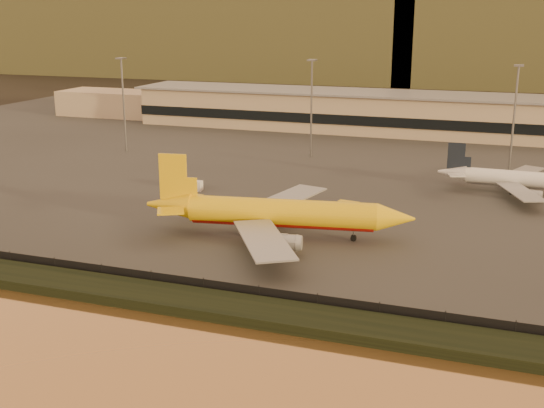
{
  "coord_description": "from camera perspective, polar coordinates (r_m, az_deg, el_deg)",
  "views": [
    {
      "loc": [
        39.25,
        -90.92,
        37.14
      ],
      "look_at": [
        3.04,
        12.0,
        6.41
      ],
      "focal_mm": 45.0,
      "sensor_mm": 36.0,
      "label": 1
    }
  ],
  "objects": [
    {
      "name": "ground",
      "position": [
        105.76,
        -3.72,
        -4.86
      ],
      "size": [
        900.0,
        900.0,
        0.0
      ],
      "primitive_type": "plane",
      "color": "black",
      "rests_on": "ground"
    },
    {
      "name": "terminal_building",
      "position": [
        225.18,
        5.44,
        7.77
      ],
      "size": [
        202.0,
        25.0,
        12.6
      ],
      "color": "tan",
      "rests_on": "tarmac"
    },
    {
      "name": "dhl_cargo_jet",
      "position": [
        115.35,
        0.44,
        -0.8
      ],
      "size": [
        46.07,
        44.61,
        13.78
      ],
      "rotation": [
        0.0,
        0.0,
        0.16
      ],
      "color": "#E8B80C",
      "rests_on": "tarmac"
    },
    {
      "name": "gse_vehicle_white",
      "position": [
        147.82,
        -6.73,
        1.55
      ],
      "size": [
        4.7,
        2.46,
        2.04
      ],
      "primitive_type": "cube",
      "rotation": [
        0.0,
        0.0,
        0.1
      ],
      "color": "silver",
      "rests_on": "tarmac"
    },
    {
      "name": "distant_hills",
      "position": [
        435.11,
        11.85,
        14.65
      ],
      "size": [
        470.0,
        160.0,
        70.0
      ],
      "color": "brown",
      "rests_on": "ground"
    },
    {
      "name": "white_narrowbody_jet",
      "position": [
        152.9,
        20.17,
        1.92
      ],
      "size": [
        34.75,
        34.02,
        10.01
      ],
      "rotation": [
        0.0,
        0.0,
        -0.01
      ],
      "color": "silver",
      "rests_on": "tarmac"
    },
    {
      "name": "apron_light_masts",
      "position": [
        169.05,
        11.09,
        8.15
      ],
      "size": [
        152.2,
        12.2,
        25.4
      ],
      "color": "slate",
      "rests_on": "tarmac"
    },
    {
      "name": "perimeter_fence",
      "position": [
        94.32,
        -6.84,
        -6.72
      ],
      "size": [
        300.0,
        0.05,
        2.2
      ],
      "primitive_type": "cube",
      "color": "black",
      "rests_on": "tarmac"
    },
    {
      "name": "embankment",
      "position": [
        91.28,
        -7.94,
        -7.96
      ],
      "size": [
        320.0,
        7.0,
        1.4
      ],
      "primitive_type": "cube",
      "color": "black",
      "rests_on": "ground"
    },
    {
      "name": "gse_vehicle_yellow",
      "position": [
        132.34,
        6.39,
        -0.17
      ],
      "size": [
        4.22,
        2.39,
        1.8
      ],
      "primitive_type": "cube",
      "rotation": [
        0.0,
        0.0,
        -0.15
      ],
      "color": "#E8B80C",
      "rests_on": "tarmac"
    },
    {
      "name": "tarmac",
      "position": [
        193.59,
        7.35,
        4.57
      ],
      "size": [
        320.0,
        220.0,
        0.2
      ],
      "primitive_type": "cube",
      "color": "#2D2D2D",
      "rests_on": "ground"
    }
  ]
}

